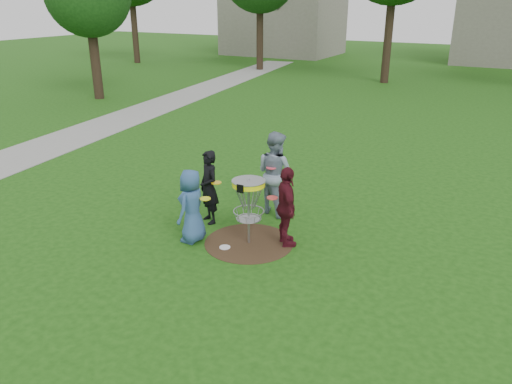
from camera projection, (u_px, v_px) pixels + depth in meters
The scene contains 10 objects.
ground at pixel (249, 243), 10.09m from camera, with size 100.00×100.00×0.00m, color #19470F.
dirt_patch at pixel (249, 243), 10.08m from camera, with size 1.80×1.80×0.01m, color #47331E.
concrete_path at pixel (135, 115), 21.07m from camera, with size 2.20×40.00×0.02m, color #9E9E99.
player_blue at pixel (192, 206), 9.91m from camera, with size 0.74×0.48×1.52m, color #305484.
player_black at pixel (209, 187), 10.75m from camera, with size 0.59×0.39×1.62m, color black.
player_grey at pixel (275, 173), 11.17m from camera, with size 0.93×0.72×1.91m, color gray.
player_maroon at pixel (286, 207), 9.72m from camera, with size 0.95×0.40×1.63m, color #4E111C.
disc_on_grass at pixel (225, 247), 9.88m from camera, with size 0.22×0.22×0.02m, color silver.
disc_golf_basket at pixel (249, 196), 9.71m from camera, with size 0.66×0.67×1.38m.
held_discs at pixel (242, 186), 10.21m from camera, with size 1.64×1.91×0.26m.
Camera 1 is at (4.42, -7.86, 4.63)m, focal length 35.00 mm.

